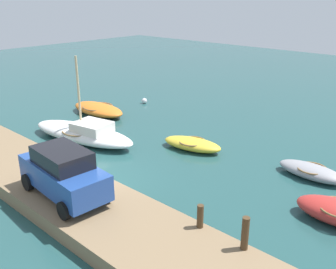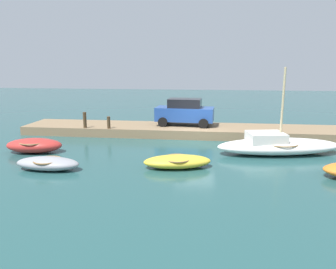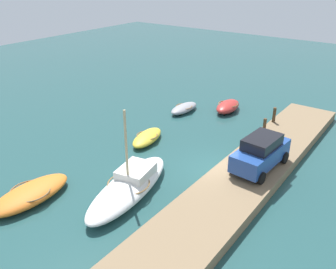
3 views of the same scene
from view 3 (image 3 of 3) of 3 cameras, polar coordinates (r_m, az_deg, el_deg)
The scene contains 10 objects.
ground_plane at distance 20.56m, azimuth 7.39°, elevation -5.67°, with size 84.00×84.00×0.00m, color #234C4C.
dock_platform at distance 19.72m, azimuth 12.27°, elevation -6.56°, with size 23.59×3.33×0.58m, color #846B4C.
dinghy_grey at distance 28.37m, azimuth 2.55°, elevation 4.19°, with size 2.98×1.32×0.59m.
motorboat_orange at distance 19.08m, azimuth -20.93°, elevation -8.77°, with size 4.31×2.01×0.69m.
rowboat_yellow at distance 23.52m, azimuth -3.33°, elevation -0.46°, with size 3.34×1.96×0.59m.
sailboat_white at distance 18.35m, azimuth -6.10°, elevation -7.97°, with size 6.93×3.27×4.57m.
rowboat_red at distance 28.83m, azimuth 9.45°, elevation 4.42°, with size 3.14×1.75×0.78m.
mooring_post_west at distance 24.61m, azimuth 15.07°, elevation 1.59°, with size 0.21×0.21×0.79m, color #47331E.
mooring_post_mid_west at distance 25.98m, azimuth 16.47°, elevation 3.00°, with size 0.22×0.22×1.05m, color #47331E.
parked_car at distance 19.69m, azimuth 14.49°, elevation -2.75°, with size 4.02×2.06×1.84m.
Camera 3 is at (-15.64, -8.23, 10.51)m, focal length 38.48 mm.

